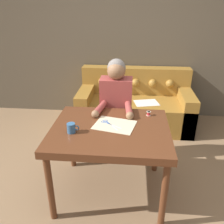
{
  "coord_description": "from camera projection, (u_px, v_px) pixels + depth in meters",
  "views": [
    {
      "loc": [
        0.21,
        -1.83,
        1.85
      ],
      "look_at": [
        0.02,
        0.26,
        0.87
      ],
      "focal_mm": 38.0,
      "sensor_mm": 36.0,
      "label": 1
    }
  ],
  "objects": [
    {
      "name": "ground_plane",
      "position": [
        108.0,
        198.0,
        2.45
      ],
      "size": [
        16.0,
        16.0,
        0.0
      ],
      "primitive_type": "plane",
      "color": "#846647"
    },
    {
      "name": "wall_back",
      "position": [
        121.0,
        39.0,
        3.83
      ],
      "size": [
        8.0,
        0.06,
        2.6
      ],
      "color": "brown",
      "rests_on": "ground_plane"
    },
    {
      "name": "dining_table",
      "position": [
        110.0,
        135.0,
        2.26
      ],
      "size": [
        1.11,
        0.91,
        0.77
      ],
      "color": "#562D19",
      "rests_on": "ground_plane"
    },
    {
      "name": "couch",
      "position": [
        135.0,
        106.0,
        3.84
      ],
      "size": [
        1.76,
        0.88,
        0.88
      ],
      "color": "olive",
      "rests_on": "ground_plane"
    },
    {
      "name": "person",
      "position": [
        116.0,
        112.0,
        2.83
      ],
      "size": [
        0.43,
        0.59,
        1.28
      ],
      "color": "#33281E",
      "rests_on": "ground_plane"
    },
    {
      "name": "pattern_paper_main",
      "position": [
        115.0,
        125.0,
        2.28
      ],
      "size": [
        0.44,
        0.37,
        0.0
      ],
      "color": "beige",
      "rests_on": "dining_table"
    },
    {
      "name": "scissors",
      "position": [
        108.0,
        123.0,
        2.3
      ],
      "size": [
        0.21,
        0.21,
        0.01
      ],
      "color": "silver",
      "rests_on": "dining_table"
    },
    {
      "name": "mug",
      "position": [
        71.0,
        128.0,
        2.13
      ],
      "size": [
        0.11,
        0.08,
        0.09
      ],
      "color": "#335B84",
      "rests_on": "dining_table"
    },
    {
      "name": "thread_spool",
      "position": [
        149.0,
        114.0,
        2.46
      ],
      "size": [
        0.04,
        0.04,
        0.05
      ],
      "color": "red",
      "rests_on": "dining_table"
    }
  ]
}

